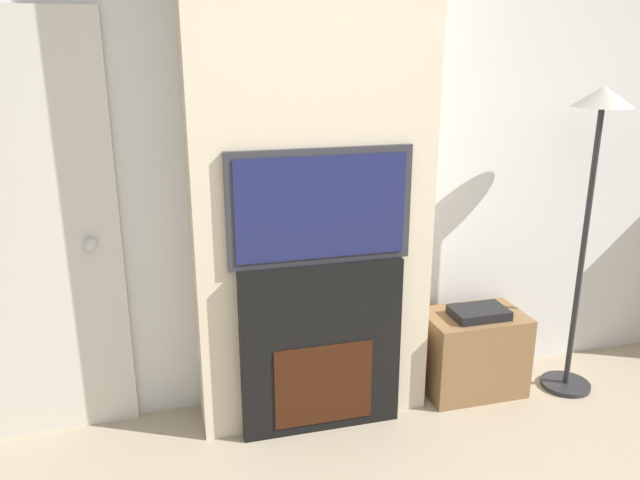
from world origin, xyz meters
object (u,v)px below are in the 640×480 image
Objects in this scene: television at (320,206)px; media_stand at (472,351)px; floor_lamp at (594,164)px; fireplace at (320,346)px.

media_stand is at bearing 6.74° from television.
floor_lamp is 3.08× the size of media_stand.
fireplace reaches higher than media_stand.
television is 1.61× the size of media_stand.
television is 0.52× the size of floor_lamp.
fireplace is at bearing 179.53° from floor_lamp.
fireplace is at bearing 90.00° from television.
television is at bearing -173.26° from media_stand.
floor_lamp reaches higher than media_stand.
floor_lamp is (1.43, -0.01, 0.83)m from fireplace.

